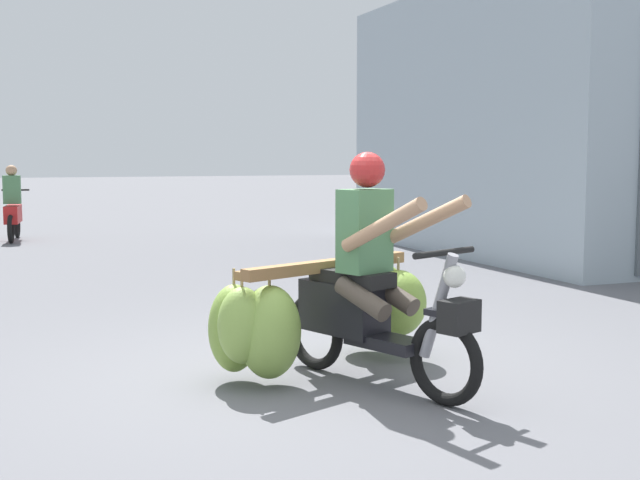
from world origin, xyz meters
name	(u,v)px	position (x,y,z in m)	size (l,w,h in m)	color
ground_plane	(314,378)	(0.00, 0.00, 0.00)	(120.00, 120.00, 0.00)	slate
motorbike_main_loaded	(342,306)	(0.24, 0.08, 0.48)	(1.88, 1.98, 1.58)	black
motorbike_distant_ahead_left	(13,210)	(-1.74, 10.83, 0.57)	(0.50, 1.62, 1.40)	black
shopfront_building	(549,123)	(6.46, 5.95, 2.11)	(3.92, 6.68, 4.21)	#9EADB7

